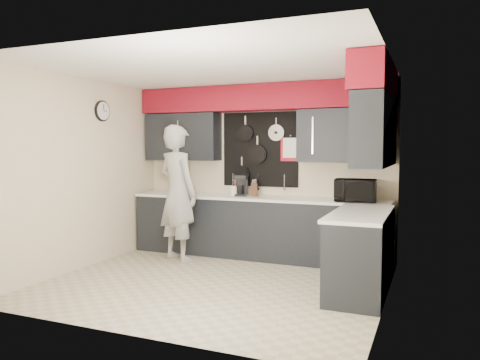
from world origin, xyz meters
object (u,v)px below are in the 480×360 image
at_px(knife_block, 254,190).
at_px(utensil_crock, 234,191).
at_px(person, 178,193).
at_px(microwave, 355,190).
at_px(coffee_maker, 241,185).

xyz_separation_m(knife_block, utensil_crock, (-0.33, -0.00, -0.03)).
xyz_separation_m(utensil_crock, person, (-0.63, -0.62, -0.00)).
relative_size(microwave, coffee_maker, 1.74).
distance_m(microwave, knife_block, 1.51).
xyz_separation_m(coffee_maker, person, (-0.74, -0.64, -0.09)).
height_order(utensil_crock, coffee_maker, coffee_maker).
relative_size(knife_block, utensil_crock, 1.35).
distance_m(coffee_maker, person, 0.98).
relative_size(knife_block, person, 0.10).
bearing_deg(coffee_maker, utensil_crock, 170.10).
bearing_deg(knife_block, utensil_crock, 166.19).
bearing_deg(knife_block, person, -161.60).
bearing_deg(microwave, knife_block, 170.63).
bearing_deg(microwave, coffee_maker, 170.69).
height_order(knife_block, coffee_maker, coffee_maker).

